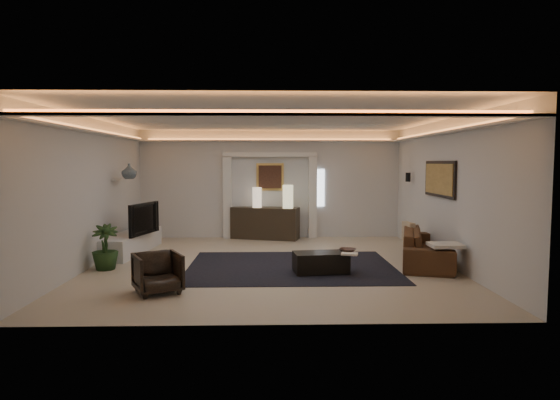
{
  "coord_description": "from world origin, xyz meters",
  "views": [
    {
      "loc": [
        -0.04,
        -9.28,
        2.03
      ],
      "look_at": [
        0.2,
        0.6,
        1.25
      ],
      "focal_mm": 30.28,
      "sensor_mm": 36.0,
      "label": 1
    }
  ],
  "objects_px": {
    "console": "(265,224)",
    "armchair": "(158,273)",
    "coffee_table": "(321,262)",
    "sofa": "(427,247)"
  },
  "relations": [
    {
      "from": "console",
      "to": "armchair",
      "type": "distance_m",
      "value": 5.49
    },
    {
      "from": "console",
      "to": "coffee_table",
      "type": "bearing_deg",
      "value": -59.13
    },
    {
      "from": "coffee_table",
      "to": "sofa",
      "type": "bearing_deg",
      "value": 12.0
    },
    {
      "from": "coffee_table",
      "to": "armchair",
      "type": "relative_size",
      "value": 1.41
    },
    {
      "from": "armchair",
      "to": "console",
      "type": "bearing_deg",
      "value": 45.19
    },
    {
      "from": "console",
      "to": "armchair",
      "type": "height_order",
      "value": "console"
    },
    {
      "from": "sofa",
      "to": "coffee_table",
      "type": "distance_m",
      "value": 2.36
    },
    {
      "from": "console",
      "to": "armchair",
      "type": "relative_size",
      "value": 2.57
    },
    {
      "from": "armchair",
      "to": "coffee_table",
      "type": "bearing_deg",
      "value": -2.46
    },
    {
      "from": "coffee_table",
      "to": "console",
      "type": "bearing_deg",
      "value": 97.98
    }
  ]
}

